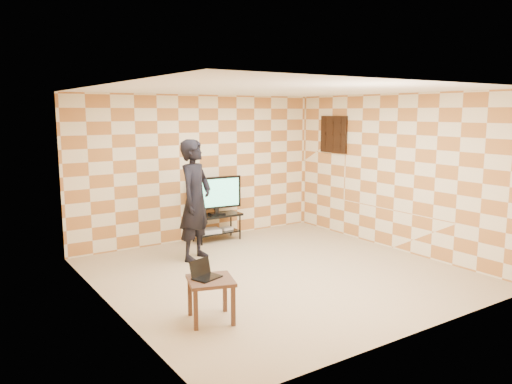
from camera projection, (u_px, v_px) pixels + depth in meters
floor at (278, 273)px, 7.48m from camera, size 5.00×5.00×0.00m
wall_back at (200, 168)px, 9.32m from camera, size 5.00×0.02×2.70m
wall_front at (420, 212)px, 5.21m from camera, size 5.00×0.02×2.70m
wall_left at (109, 201)px, 5.90m from camera, size 0.02×5.00×2.70m
wall_right at (395, 172)px, 8.64m from camera, size 0.02×5.00×2.70m
ceiling at (279, 90)px, 7.05m from camera, size 5.00×5.00×0.02m
wall_art at (334, 134)px, 9.80m from camera, size 0.04×0.72×0.72m
tv_stand at (217, 221)px, 9.32m from camera, size 0.93×0.42×0.50m
tv at (216, 194)px, 9.23m from camera, size 0.97×0.21×0.71m
dvd_player at (208, 231)px, 9.24m from camera, size 0.47×0.36×0.07m
game_console at (227, 228)px, 9.49m from camera, size 0.23×0.18×0.05m
side_table at (211, 286)px, 5.72m from camera, size 0.64×0.64×0.50m
laptop at (204, 273)px, 5.74m from camera, size 0.37×0.33×0.21m
person at (195, 200)px, 8.04m from camera, size 0.85×0.79×1.96m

